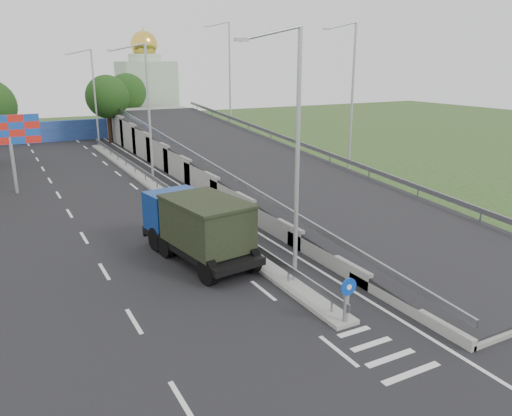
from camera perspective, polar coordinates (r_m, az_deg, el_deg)
ground at (r=16.96m, az=14.87°, el=-16.17°), size 160.00×160.00×0.00m
road_surface at (r=32.29m, az=-14.15°, el=-0.26°), size 26.00×90.00×0.04m
median at (r=36.75m, az=-11.20°, el=2.10°), size 1.00×44.00×0.20m
overpass_ramp at (r=39.15m, az=-0.76°, el=5.75°), size 10.00×50.00×3.50m
median_guardrail at (r=36.60m, az=-11.25°, el=3.08°), size 0.09×44.00×0.71m
sign_bollard at (r=17.86m, az=10.34°, el=-10.29°), size 0.64×0.23×1.67m
lamp_post_near at (r=19.43m, az=4.31°, el=6.97°), size 2.74×0.18×10.08m
lamp_post_mid at (r=37.74m, az=-12.44°, el=11.20°), size 2.74×0.18×10.08m
lamp_post_far at (r=57.20m, az=-18.15°, el=12.43°), size 2.74×0.18×10.08m
blue_wall at (r=62.96m, az=-22.50°, el=8.06°), size 30.00×0.50×2.40m
church at (r=73.11m, az=-12.39°, el=13.15°), size 7.00×7.00×13.80m
billboard at (r=38.49m, az=-26.38°, el=7.56°), size 4.00×0.24×5.50m
tree_median_far at (r=59.56m, az=-16.64°, el=12.07°), size 4.80×4.80×7.60m
tree_ramp_far at (r=67.26m, az=-14.51°, el=12.65°), size 4.80×4.80×7.60m
dump_truck at (r=23.31m, az=-6.74°, el=-1.88°), size 3.54×7.30×3.09m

